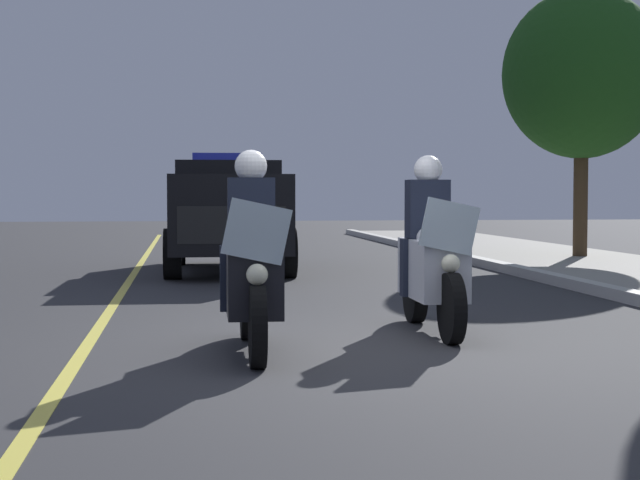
{
  "coord_description": "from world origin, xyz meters",
  "views": [
    {
      "loc": [
        8.15,
        -1.26,
        1.34
      ],
      "look_at": [
        -1.03,
        0.0,
        0.9
      ],
      "focal_mm": 54.49,
      "sensor_mm": 36.0,
      "label": 1
    }
  ],
  "objects": [
    {
      "name": "ground_plane",
      "position": [
        0.0,
        0.0,
        0.0
      ],
      "size": [
        80.0,
        80.0,
        0.0
      ],
      "primitive_type": "plane",
      "color": "#333335"
    },
    {
      "name": "lane_stripe_center",
      "position": [
        0.0,
        -2.15,
        0.0
      ],
      "size": [
        48.0,
        0.12,
        0.01
      ],
      "primitive_type": "cube",
      "color": "#E0D14C",
      "rests_on": "ground"
    },
    {
      "name": "police_motorcycle_lead_left",
      "position": [
        -0.02,
        -0.72,
        0.7
      ],
      "size": [
        2.14,
        0.57,
        1.72
      ],
      "color": "black",
      "rests_on": "ground"
    },
    {
      "name": "police_motorcycle_lead_right",
      "position": [
        -0.97,
        1.08,
        0.7
      ],
      "size": [
        2.14,
        0.57,
        1.72
      ],
      "color": "black",
      "rests_on": "ground"
    },
    {
      "name": "police_suv",
      "position": [
        -8.76,
        -0.56,
        1.07
      ],
      "size": [
        4.94,
        2.14,
        2.05
      ],
      "color": "black",
      "rests_on": "ground"
    },
    {
      "name": "tree_far_back",
      "position": [
        -10.3,
        6.52,
        3.71
      ],
      "size": [
        3.14,
        3.14,
        5.3
      ],
      "color": "#42301E",
      "rests_on": "sidewalk_strip"
    }
  ]
}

